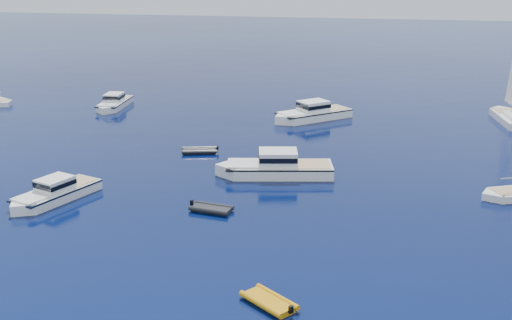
# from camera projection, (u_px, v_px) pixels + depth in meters

# --- Properties ---
(motor_cruiser_left) EXTENTS (5.99, 9.91, 2.49)m
(motor_cruiser_left) POSITION_uv_depth(u_px,v_px,m) (55.00, 200.00, 55.41)
(motor_cruiser_left) COLOR white
(motor_cruiser_left) RESTS_ON ground
(motor_cruiser_centre) EXTENTS (12.48, 5.97, 3.15)m
(motor_cruiser_centre) POSITION_uv_depth(u_px,v_px,m) (275.00, 175.00, 61.73)
(motor_cruiser_centre) COLOR silver
(motor_cruiser_centre) RESTS_ON ground
(motor_cruiser_distant) EXTENTS (11.07, 10.54, 3.07)m
(motor_cruiser_distant) POSITION_uv_depth(u_px,v_px,m) (312.00, 119.00, 83.12)
(motor_cruiser_distant) COLOR white
(motor_cruiser_distant) RESTS_ON ground
(motor_cruiser_horizon) EXTENTS (3.64, 9.76, 2.51)m
(motor_cruiser_horizon) POSITION_uv_depth(u_px,v_px,m) (114.00, 108.00, 89.72)
(motor_cruiser_horizon) COLOR white
(motor_cruiser_horizon) RESTS_ON ground
(sailboat_sails_r) EXTENTS (4.88, 12.83, 18.39)m
(sailboat_sails_r) POSITION_uv_depth(u_px,v_px,m) (512.00, 122.00, 81.63)
(sailboat_sails_r) COLOR silver
(sailboat_sails_r) RESTS_ON ground
(tender_yellow) EXTENTS (4.25, 3.94, 0.95)m
(tender_yellow) POSITION_uv_depth(u_px,v_px,m) (269.00, 305.00, 38.67)
(tender_yellow) COLOR #CB880B
(tender_yellow) RESTS_ON ground
(tender_grey_near) EXTENTS (3.86, 2.53, 0.95)m
(tender_grey_near) POSITION_uv_depth(u_px,v_px,m) (212.00, 211.00, 52.94)
(tender_grey_near) COLOR black
(tender_grey_near) RESTS_ON ground
(tender_grey_far) EXTENTS (4.34, 3.10, 0.95)m
(tender_grey_far) POSITION_uv_depth(u_px,v_px,m) (199.00, 153.00, 68.91)
(tender_grey_far) COLOR black
(tender_grey_far) RESTS_ON ground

